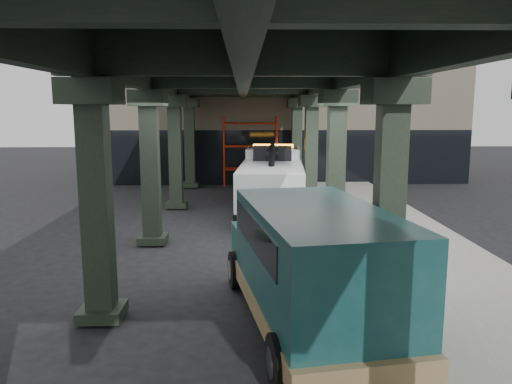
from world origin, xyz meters
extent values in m
plane|color=black|center=(0.00, 0.00, 0.00)|extent=(90.00, 90.00, 0.00)
cube|color=gray|center=(4.50, 2.00, 0.07)|extent=(5.00, 40.00, 0.15)
cube|color=silver|center=(1.70, 2.00, 0.01)|extent=(0.12, 38.00, 0.01)
cube|color=black|center=(2.60, -4.00, 2.50)|extent=(0.55, 0.55, 5.00)
cube|color=black|center=(2.60, -4.00, 4.75)|extent=(1.10, 1.10, 0.50)
cube|color=black|center=(2.60, -4.00, 0.18)|extent=(0.90, 0.90, 0.24)
cube|color=black|center=(2.60, 2.00, 2.50)|extent=(0.55, 0.55, 5.00)
cube|color=black|center=(2.60, 2.00, 4.75)|extent=(1.10, 1.10, 0.50)
cube|color=black|center=(2.60, 2.00, 0.18)|extent=(0.90, 0.90, 0.24)
cube|color=black|center=(2.60, 8.00, 2.50)|extent=(0.55, 0.55, 5.00)
cube|color=black|center=(2.60, 8.00, 4.75)|extent=(1.10, 1.10, 0.50)
cube|color=black|center=(2.60, 8.00, 0.18)|extent=(0.90, 0.90, 0.24)
cube|color=black|center=(2.60, 14.00, 2.50)|extent=(0.55, 0.55, 5.00)
cube|color=black|center=(2.60, 14.00, 4.75)|extent=(1.10, 1.10, 0.50)
cube|color=black|center=(2.60, 14.00, 0.18)|extent=(0.90, 0.90, 0.24)
cube|color=black|center=(-3.40, -4.00, 2.50)|extent=(0.55, 0.55, 5.00)
cube|color=black|center=(-3.40, -4.00, 4.75)|extent=(1.10, 1.10, 0.50)
cube|color=black|center=(-3.40, -4.00, 0.18)|extent=(0.90, 0.90, 0.24)
cube|color=black|center=(-3.40, 2.00, 2.50)|extent=(0.55, 0.55, 5.00)
cube|color=black|center=(-3.40, 2.00, 4.75)|extent=(1.10, 1.10, 0.50)
cube|color=black|center=(-3.40, 2.00, 0.18)|extent=(0.90, 0.90, 0.24)
cube|color=black|center=(-3.40, 8.00, 2.50)|extent=(0.55, 0.55, 5.00)
cube|color=black|center=(-3.40, 8.00, 4.75)|extent=(1.10, 1.10, 0.50)
cube|color=black|center=(-3.40, 8.00, 0.18)|extent=(0.90, 0.90, 0.24)
cube|color=black|center=(-3.40, 14.00, 2.50)|extent=(0.55, 0.55, 5.00)
cube|color=black|center=(-3.40, 14.00, 4.75)|extent=(1.10, 1.10, 0.50)
cube|color=black|center=(-3.40, 14.00, 0.18)|extent=(0.90, 0.90, 0.24)
cube|color=black|center=(2.60, 2.00, 5.55)|extent=(0.35, 32.00, 1.10)
cube|color=black|center=(-3.40, 2.00, 5.55)|extent=(0.35, 32.00, 1.10)
cube|color=black|center=(-0.40, 2.00, 5.55)|extent=(0.35, 32.00, 1.10)
cube|color=black|center=(-0.40, 2.00, 6.25)|extent=(7.40, 32.00, 0.30)
cube|color=#C6B793|center=(2.00, 20.00, 4.00)|extent=(22.00, 10.00, 8.00)
cylinder|color=red|center=(-1.50, 14.90, 2.00)|extent=(0.08, 0.08, 4.00)
cylinder|color=red|center=(-1.50, 14.10, 2.00)|extent=(0.08, 0.08, 4.00)
cylinder|color=red|center=(1.50, 14.90, 2.00)|extent=(0.08, 0.08, 4.00)
cylinder|color=red|center=(1.50, 14.10, 2.00)|extent=(0.08, 0.08, 4.00)
cylinder|color=red|center=(0.00, 14.90, 1.00)|extent=(3.00, 0.08, 0.08)
cylinder|color=red|center=(0.00, 14.90, 2.30)|extent=(3.00, 0.08, 0.08)
cylinder|color=red|center=(0.00, 14.90, 3.60)|extent=(3.00, 0.08, 0.08)
cube|color=black|center=(0.81, 7.00, 0.74)|extent=(1.69, 7.96, 0.26)
cube|color=white|center=(1.03, 9.68, 1.63)|extent=(2.67, 2.72, 1.90)
cube|color=white|center=(1.12, 10.78, 1.11)|extent=(2.53, 0.94, 0.95)
cube|color=black|center=(1.05, 9.94, 2.16)|extent=(2.42, 1.55, 0.90)
cube|color=white|center=(0.71, 5.79, 1.42)|extent=(2.95, 5.45, 1.47)
cube|color=orange|center=(1.01, 9.47, 2.69)|extent=(1.91, 0.45, 0.17)
cube|color=black|center=(0.88, 7.89, 2.48)|extent=(1.73, 0.77, 0.63)
cylinder|color=black|center=(0.73, 6.00, 2.21)|extent=(0.55, 3.69, 1.41)
cube|color=black|center=(0.49, 3.12, 0.37)|extent=(0.43, 1.50, 0.19)
cube|color=black|center=(0.43, 2.38, 0.32)|extent=(1.70, 0.40, 0.19)
cylinder|color=black|center=(-0.10, 10.09, 0.58)|extent=(0.46, 1.18, 1.16)
cylinder|color=silver|center=(-0.10, 10.09, 0.58)|extent=(0.46, 0.67, 0.64)
cylinder|color=black|center=(2.21, 9.90, 0.58)|extent=(0.46, 1.18, 1.16)
cylinder|color=silver|center=(2.21, 9.90, 0.58)|extent=(0.46, 0.67, 0.64)
cylinder|color=black|center=(-0.38, 6.62, 0.58)|extent=(0.46, 1.18, 1.16)
cylinder|color=silver|center=(-0.38, 6.62, 0.58)|extent=(0.46, 0.67, 0.64)
cylinder|color=black|center=(1.93, 6.43, 0.58)|extent=(0.46, 1.18, 1.16)
cylinder|color=silver|center=(1.93, 6.43, 0.58)|extent=(0.46, 0.67, 0.64)
cylinder|color=black|center=(-0.49, 5.26, 0.58)|extent=(0.46, 1.18, 1.16)
cylinder|color=silver|center=(-0.49, 5.26, 0.58)|extent=(0.46, 0.67, 0.64)
cylinder|color=black|center=(1.82, 5.07, 0.58)|extent=(0.46, 1.18, 1.16)
cylinder|color=silver|center=(1.82, 5.07, 0.58)|extent=(0.46, 0.67, 0.64)
cube|color=#103939|center=(0.49, -1.91, 1.05)|extent=(2.44, 1.57, 1.00)
cube|color=#103939|center=(0.99, -4.92, 1.50)|extent=(3.11, 5.30, 2.16)
cube|color=olive|center=(0.91, -4.48, 0.61)|extent=(3.35, 6.51, 0.39)
cube|color=black|center=(0.56, -2.35, 1.94)|extent=(2.21, 0.82, 0.92)
cube|color=black|center=(0.93, -4.59, 2.05)|extent=(2.98, 4.32, 0.61)
cube|color=silver|center=(0.40, -1.33, 0.61)|extent=(2.21, 0.49, 0.33)
cylinder|color=black|center=(-0.59, -2.14, 0.47)|extent=(0.46, 0.97, 0.93)
cylinder|color=silver|center=(-0.59, -2.14, 0.47)|extent=(0.43, 0.56, 0.51)
cylinder|color=black|center=(1.59, -1.79, 0.47)|extent=(0.46, 0.97, 0.93)
cylinder|color=silver|center=(1.59, -1.79, 0.47)|extent=(0.43, 0.56, 0.51)
cylinder|color=black|center=(0.16, -6.74, 0.47)|extent=(0.46, 0.97, 0.93)
cylinder|color=silver|center=(0.16, -6.74, 0.47)|extent=(0.43, 0.56, 0.51)
cylinder|color=black|center=(2.35, -6.38, 0.47)|extent=(0.46, 0.97, 0.93)
cylinder|color=silver|center=(2.35, -6.38, 0.47)|extent=(0.43, 0.56, 0.51)
camera|label=1|loc=(-0.41, -14.05, 4.41)|focal=35.00mm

